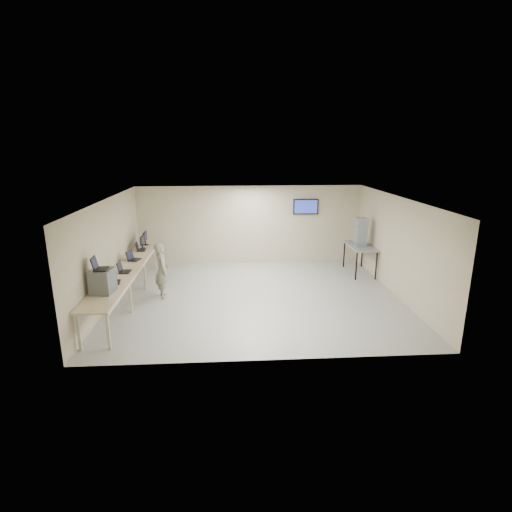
{
  "coord_description": "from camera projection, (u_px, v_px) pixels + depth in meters",
  "views": [
    {
      "loc": [
        -0.71,
        -10.64,
        4.17
      ],
      "look_at": [
        0.0,
        0.2,
        1.15
      ],
      "focal_mm": 28.0,
      "sensor_mm": 36.0,
      "label": 1
    }
  ],
  "objects": [
    {
      "name": "laptop_0",
      "position": [
        111.0,
        280.0,
        9.81
      ],
      "size": [
        0.37,
        0.42,
        0.3
      ],
      "rotation": [
        0.0,
        0.0,
        0.16
      ],
      "color": "black",
      "rests_on": "workbench"
    },
    {
      "name": "storage_bins",
      "position": [
        361.0,
        232.0,
        13.13
      ],
      "size": [
        0.35,
        0.39,
        0.93
      ],
      "color": "#96A4B0",
      "rests_on": "side_table"
    },
    {
      "name": "side_table",
      "position": [
        360.0,
        247.0,
        13.28
      ],
      "size": [
        0.75,
        1.6,
        0.96
      ],
      "color": "gray",
      "rests_on": "ground"
    },
    {
      "name": "monitor_near",
      "position": [
        142.0,
        241.0,
        13.03
      ],
      "size": [
        0.19,
        0.42,
        0.42
      ],
      "color": "black",
      "rests_on": "workbench"
    },
    {
      "name": "room",
      "position": [
        258.0,
        248.0,
        11.07
      ],
      "size": [
        8.01,
        7.01,
        2.81
      ],
      "color": "#BABABA",
      "rests_on": "ground"
    },
    {
      "name": "laptop_3",
      "position": [
        139.0,
        248.0,
        12.82
      ],
      "size": [
        0.32,
        0.37,
        0.28
      ],
      "rotation": [
        0.0,
        0.0,
        0.07
      ],
      "color": "black",
      "rests_on": "workbench"
    },
    {
      "name": "laptop_2",
      "position": [
        133.0,
        258.0,
        11.74
      ],
      "size": [
        0.4,
        0.44,
        0.29
      ],
      "rotation": [
        0.0,
        0.0,
        -0.27
      ],
      "color": "black",
      "rests_on": "workbench"
    },
    {
      "name": "laptop_1",
      "position": [
        123.0,
        270.0,
        10.63
      ],
      "size": [
        0.31,
        0.37,
        0.29
      ],
      "rotation": [
        0.0,
        0.0,
        -0.01
      ],
      "color": "black",
      "rests_on": "workbench"
    },
    {
      "name": "equipment_box",
      "position": [
        103.0,
        281.0,
        9.11
      ],
      "size": [
        0.52,
        0.58,
        0.55
      ],
      "primitive_type": "cube",
      "rotation": [
        0.0,
        0.0,
        -0.11
      ],
      "color": "slate",
      "rests_on": "workbench"
    },
    {
      "name": "monitor_far",
      "position": [
        145.0,
        237.0,
        13.49
      ],
      "size": [
        0.2,
        0.45,
        0.45
      ],
      "color": "black",
      "rests_on": "workbench"
    },
    {
      "name": "laptop_on_box",
      "position": [
        98.0,
        266.0,
        9.02
      ],
      "size": [
        0.33,
        0.4,
        0.3
      ],
      "rotation": [
        0.0,
        0.0,
        0.03
      ],
      "color": "black",
      "rests_on": "equipment_box"
    },
    {
      "name": "workbench",
      "position": [
        126.0,
        272.0,
        10.94
      ],
      "size": [
        0.76,
        6.0,
        0.9
      ],
      "color": "beige",
      "rests_on": "ground"
    },
    {
      "name": "soldier",
      "position": [
        162.0,
        270.0,
        11.17
      ],
      "size": [
        0.54,
        0.67,
        1.58
      ],
      "primitive_type": "imported",
      "rotation": [
        0.0,
        0.0,
        1.89
      ],
      "color": "slate",
      "rests_on": "ground"
    }
  ]
}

